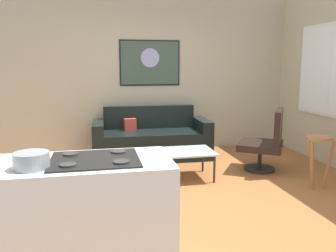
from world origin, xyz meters
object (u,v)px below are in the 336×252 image
mixing_bowl (31,161)px  wall_painting (150,63)px  couch (151,140)px  coffee_table (176,153)px  bar_stool (318,149)px  armchair (266,142)px

mixing_bowl → wall_painting: bearing=70.8°
couch → coffee_table: couch is taller
coffee_table → mixing_bowl: mixing_bowl is taller
bar_stool → wall_painting: (-1.76, 2.43, 1.07)m
wall_painting → mixing_bowl: bearing=-109.2°
bar_stool → wall_painting: wall_painting is taller
couch → coffee_table: size_ratio=1.92×
mixing_bowl → wall_painting: wall_painting is taller
couch → wall_painting: bearing=82.1°
bar_stool → mixing_bowl: (-3.14, -1.54, 0.45)m
armchair → bar_stool: armchair is taller
armchair → wall_painting: (-1.46, 1.63, 1.15)m
armchair → mixing_bowl: bearing=-140.6°
couch → wall_painting: wall_painting is taller
bar_stool → wall_painting: 3.19m
coffee_table → mixing_bowl: size_ratio=4.54×
coffee_table → bar_stool: bearing=-22.8°
couch → mixing_bowl: bearing=-110.8°
coffee_table → armchair: armchair is taller
coffee_table → bar_stool: bar_stool is taller
couch → bar_stool: size_ratio=2.91×
armchair → mixing_bowl: size_ratio=4.10×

